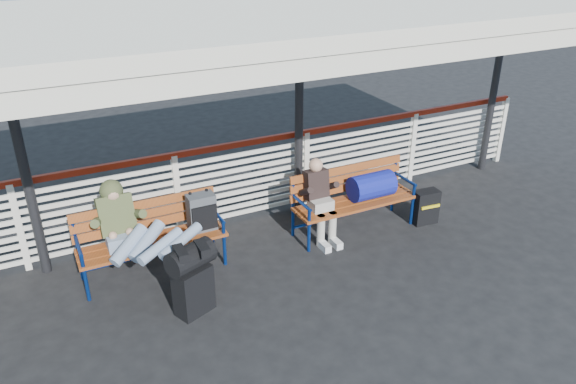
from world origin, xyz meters
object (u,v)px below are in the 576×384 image
luggage_stack (192,277)px  traveler_man (144,236)px  bench_right (363,189)px  suitcase_side (425,207)px  bench_left (168,225)px  companion_person (320,200)px

luggage_stack → traveler_man: traveler_man is taller
bench_right → traveler_man: size_ratio=1.10×
luggage_stack → suitcase_side: size_ratio=1.70×
bench_right → suitcase_side: size_ratio=3.53×
bench_left → traveler_man: traveler_man is taller
luggage_stack → traveler_man: bearing=94.6°
companion_person → luggage_stack: bearing=-158.9°
bench_right → companion_person: companion_person is taller
traveler_man → suitcase_side: bearing=-2.6°
bench_right → luggage_stack: bearing=-163.8°
bench_right → suitcase_side: bench_right is taller
companion_person → suitcase_side: (1.60, -0.30, -0.34)m
companion_person → traveler_man: bearing=-177.3°
companion_person → suitcase_side: size_ratio=2.25×
traveler_man → companion_person: traveler_man is taller
traveler_man → suitcase_side: traveler_man is taller
luggage_stack → bench_left: size_ratio=0.48×
luggage_stack → suitcase_side: 3.71m
luggage_stack → suitcase_side: (3.67, 0.50, -0.22)m
luggage_stack → suitcase_side: luggage_stack is taller
luggage_stack → bench_left: (0.02, 1.03, 0.13)m
luggage_stack → bench_right: bench_right is taller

